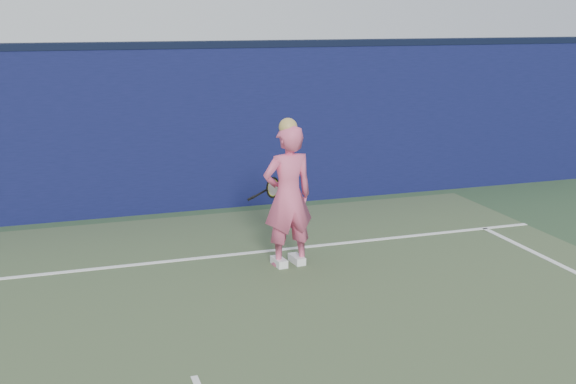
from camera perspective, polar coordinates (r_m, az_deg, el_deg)
name	(u,v)px	position (r m, az deg, el deg)	size (l,w,h in m)	color
backstop_wall	(121,133)	(11.21, -13.05, 4.54)	(24.00, 0.40, 2.50)	#0C1137
wall_cap	(116,46)	(11.08, -13.42, 11.19)	(24.00, 0.42, 0.10)	black
player	(288,196)	(8.66, 0.00, -0.30)	(0.67, 0.48, 1.82)	#DD567D
racket	(271,188)	(9.08, -1.34, 0.28)	(0.49, 0.23, 0.28)	black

